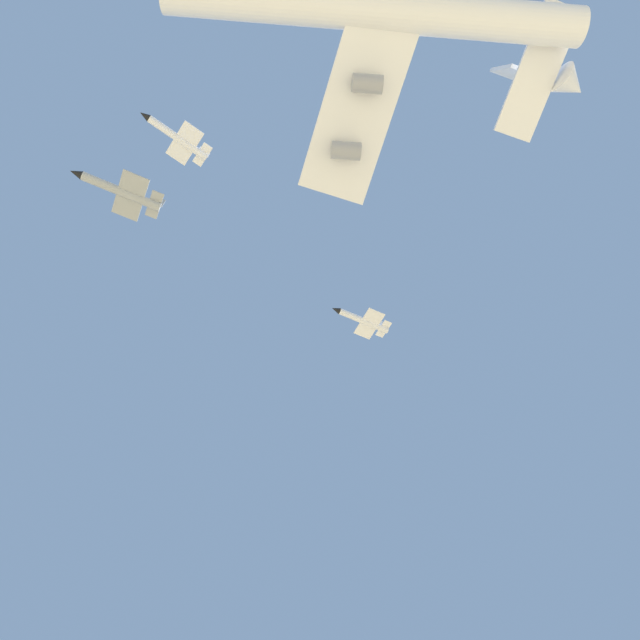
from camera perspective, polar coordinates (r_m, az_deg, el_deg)
carrier_jet at (r=105.72m, az=6.24°, el=28.04°), size 79.00×59.20×22.94m
chase_jet_lead at (r=123.47m, az=-13.92°, el=17.11°), size 15.03×9.18×4.00m
chase_jet_left_wing at (r=102.22m, az=-19.13°, el=11.96°), size 15.33×8.71×4.00m
chase_jet_right_wing at (r=137.95m, az=4.33°, el=-0.09°), size 15.33×8.75×4.00m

